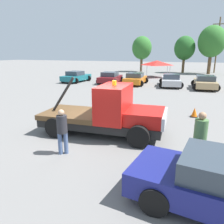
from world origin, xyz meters
The scene contains 15 objects.
ground_plane centered at (0.00, 0.00, 0.00)m, with size 160.00×160.00×0.00m, color slate.
tow_truck centered at (0.34, 0.02, 0.94)m, with size 5.59×2.52×2.51m.
person_near_truck centered at (4.04, -1.63, 1.04)m, with size 0.40×0.40×1.80m.
person_at_hood centered at (-0.50, -2.37, 0.96)m, with size 0.37×0.37×1.65m.
parked_car_teal centered at (-9.96, 15.39, 0.65)m, with size 2.69×4.34×1.34m.
parked_car_maroon centered at (-5.56, 15.74, 0.65)m, with size 2.62×4.30×1.34m.
parked_car_orange centered at (-2.49, 15.67, 0.65)m, with size 2.55×4.31×1.34m.
parked_car_silver centered at (1.42, 15.88, 0.65)m, with size 2.88×5.06×1.34m.
parked_car_tan centered at (4.83, 15.26, 0.65)m, with size 2.67×4.59×1.34m.
canopy_tent_red centered at (-1.52, 24.33, 2.07)m, with size 3.61×3.61×2.42m.
tree_left centered at (1.79, 33.26, 4.26)m, with size 3.56×3.56×6.35m.
tree_center centered at (6.01, 32.37, 5.26)m, with size 4.39×4.39×7.84m.
tree_right centered at (-5.83, 33.14, 4.34)m, with size 3.63×3.63×6.48m.
traffic_cone centered at (3.92, 4.23, 0.25)m, with size 0.40×0.40×0.55m.
utility_pole centered at (7.11, 35.31, 4.96)m, with size 2.20×0.24×9.39m.
Camera 1 is at (3.67, -8.56, 3.55)m, focal length 35.00 mm.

